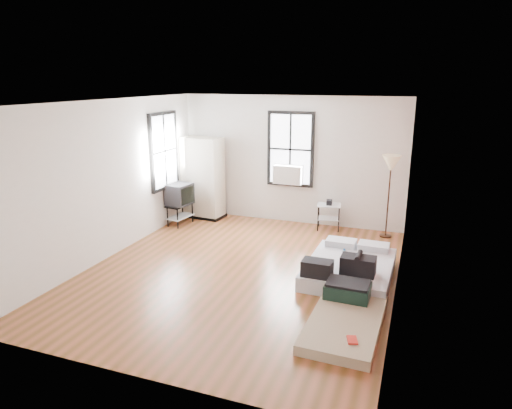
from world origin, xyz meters
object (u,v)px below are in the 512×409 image
at_px(mattress_main, 349,267).
at_px(mattress_bare, 346,315).
at_px(tv_stand, 180,196).
at_px(floor_lamp, 391,168).
at_px(wardrobe, 203,178).
at_px(side_table, 329,210).

height_order(mattress_main, mattress_bare, mattress_main).
height_order(mattress_bare, tv_stand, tv_stand).
height_order(floor_lamp, tv_stand, floor_lamp).
xyz_separation_m(mattress_main, tv_stand, (-3.96, 1.50, 0.50)).
distance_m(mattress_bare, floor_lamp, 3.95).
relative_size(wardrobe, side_table, 2.86).
height_order(mattress_bare, wardrobe, wardrobe).
relative_size(wardrobe, tv_stand, 2.02).
distance_m(mattress_bare, tv_stand, 5.15).
distance_m(mattress_main, tv_stand, 4.26).
bearing_deg(mattress_bare, side_table, 106.31).
xyz_separation_m(floor_lamp, tv_stand, (-4.36, -0.72, -0.79)).
bearing_deg(wardrobe, side_table, 6.94).
xyz_separation_m(side_table, floor_lamp, (1.20, -0.07, 1.01)).
xyz_separation_m(mattress_bare, wardrobe, (-3.92, 3.71, 0.82)).
relative_size(mattress_bare, side_table, 2.64).
height_order(mattress_main, wardrobe, wardrobe).
xyz_separation_m(side_table, tv_stand, (-3.16, -0.79, 0.22)).
bearing_deg(mattress_bare, tv_stand, 145.83).
height_order(wardrobe, floor_lamp, wardrobe).
distance_m(mattress_bare, side_table, 3.92).
bearing_deg(floor_lamp, tv_stand, -170.68).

